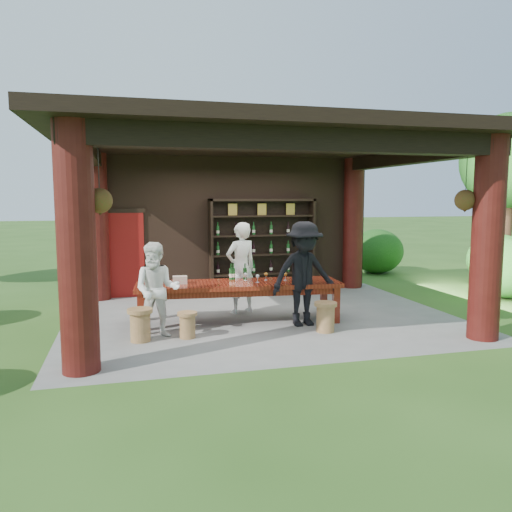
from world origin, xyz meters
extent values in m
plane|color=#2D5119|center=(0.00, 0.00, 0.00)|extent=(90.00, 90.00, 0.00)
cube|color=slate|center=(0.00, 0.00, -0.05)|extent=(7.40, 5.90, 0.10)
cube|color=black|center=(0.00, 2.75, 1.65)|extent=(7.00, 0.18, 3.30)
cube|color=maroon|center=(-2.60, 2.65, 1.00)|extent=(0.95, 0.06, 2.00)
cylinder|color=#380C0A|center=(-3.15, -2.40, 1.65)|extent=(0.50, 0.50, 3.30)
cylinder|color=#380C0A|center=(3.15, -2.40, 1.65)|extent=(0.50, 0.50, 3.30)
cylinder|color=#380C0A|center=(-3.15, 2.55, 1.65)|extent=(0.50, 0.50, 3.30)
cylinder|color=#380C0A|center=(3.15, 2.55, 1.65)|extent=(0.50, 0.50, 3.30)
cube|color=black|center=(0.00, -2.40, 3.15)|extent=(6.70, 0.35, 0.35)
cube|color=black|center=(-3.15, 0.00, 3.15)|extent=(0.30, 5.20, 0.30)
cube|color=black|center=(3.15, 0.00, 3.15)|extent=(0.30, 5.20, 0.30)
cube|color=black|center=(0.00, 0.00, 3.40)|extent=(7.50, 6.00, 0.20)
cylinder|color=black|center=(-2.85, -2.20, 2.62)|extent=(0.01, 0.01, 0.75)
cone|color=black|center=(-2.85, -2.20, 2.17)|extent=(0.32, 0.32, 0.18)
sphere|color=#1E5919|center=(-2.85, -2.20, 2.28)|extent=(0.34, 0.34, 0.34)
cylinder|color=black|center=(2.85, -2.20, 2.62)|extent=(0.01, 0.01, 0.75)
cone|color=black|center=(2.85, -2.20, 2.17)|extent=(0.32, 0.32, 0.18)
sphere|color=#1E5919|center=(2.85, -2.20, 2.28)|extent=(0.34, 0.34, 0.34)
cube|color=#5E180D|center=(-0.51, -0.29, 0.71)|extent=(3.85, 1.31, 0.08)
cube|color=#5E180D|center=(-0.51, -0.29, 0.61)|extent=(3.64, 1.14, 0.12)
cube|color=#5E180D|center=(-2.31, -0.51, 0.34)|extent=(0.13, 0.13, 0.67)
cube|color=#5E180D|center=(1.22, -0.83, 0.34)|extent=(0.13, 0.13, 0.67)
cube|color=#5E180D|center=(-2.24, 0.25, 0.34)|extent=(0.13, 0.13, 0.67)
cube|color=#5E180D|center=(1.29, -0.06, 0.34)|extent=(0.13, 0.13, 0.67)
cylinder|color=olive|center=(-1.58, -1.14, 0.19)|extent=(0.26, 0.26, 0.38)
cylinder|color=olive|center=(-1.58, -1.14, 0.41)|extent=(0.33, 0.33, 0.05)
cylinder|color=olive|center=(0.79, -1.36, 0.23)|extent=(0.31, 0.31, 0.46)
cylinder|color=olive|center=(0.79, -1.36, 0.49)|extent=(0.40, 0.40, 0.06)
cylinder|color=olive|center=(-2.34, -1.15, 0.24)|extent=(0.32, 0.32, 0.47)
cylinder|color=olive|center=(-2.34, -1.15, 0.51)|extent=(0.41, 0.41, 0.06)
imported|color=white|center=(-0.30, 0.44, 0.92)|extent=(0.77, 0.63, 1.83)
imported|color=white|center=(-2.05, -0.95, 0.80)|extent=(0.87, 0.74, 1.59)
imported|color=black|center=(0.57, -0.84, 0.95)|extent=(1.28, 0.81, 1.90)
cube|color=#BF6672|center=(-1.59, -0.17, 0.82)|extent=(0.28, 0.20, 0.14)
ellipsoid|color=#194C14|center=(6.04, 0.34, 0.58)|extent=(1.60, 1.60, 1.36)
ellipsoid|color=#194C14|center=(4.94, 4.58, 0.58)|extent=(1.60, 1.60, 1.36)
ellipsoid|color=#194C14|center=(7.01, 1.81, 0.58)|extent=(1.60, 1.60, 1.36)
cylinder|color=#3F2819|center=(8.49, 3.32, 1.60)|extent=(0.36, 0.36, 3.20)
sphere|color=#194C14|center=(8.49, 3.32, 3.40)|extent=(2.80, 2.80, 2.80)
camera|label=1|loc=(-2.52, -9.25, 2.32)|focal=35.00mm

